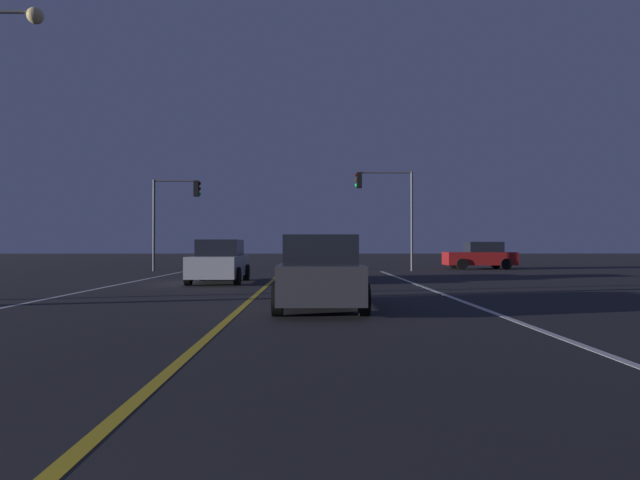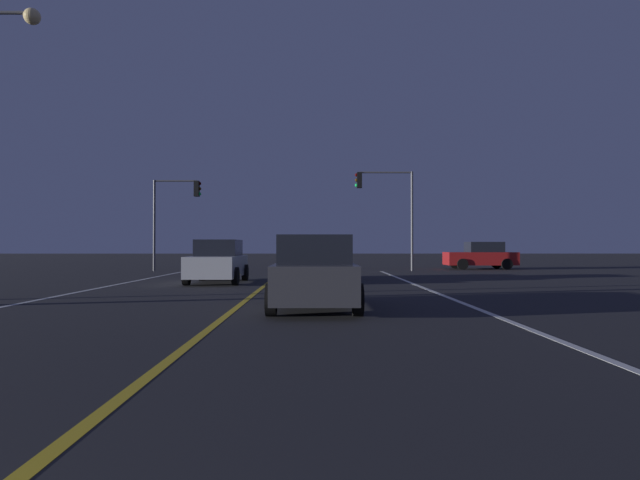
{
  "view_description": "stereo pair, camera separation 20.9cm",
  "coord_description": "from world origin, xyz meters",
  "px_view_note": "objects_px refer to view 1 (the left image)",
  "views": [
    {
      "loc": [
        1.66,
        0.78,
        1.46
      ],
      "look_at": [
        2.11,
        31.08,
        1.79
      ],
      "focal_mm": 29.99,
      "sensor_mm": 36.0,
      "label": 1
    },
    {
      "loc": [
        1.87,
        0.78,
        1.46
      ],
      "look_at": [
        2.11,
        31.08,
        1.79
      ],
      "focal_mm": 29.99,
      "sensor_mm": 36.0,
      "label": 2
    }
  ],
  "objects_px": {
    "car_oncoming": "(220,262)",
    "traffic_light_near_right": "(385,197)",
    "car_lead_same_lane": "(320,273)",
    "car_crossing_side": "(480,256)",
    "traffic_light_near_left": "(177,204)",
    "car_ahead_far": "(321,261)"
  },
  "relations": [
    {
      "from": "traffic_light_near_right",
      "to": "car_oncoming",
      "type": "bearing_deg",
      "value": 50.92
    },
    {
      "from": "car_oncoming",
      "to": "car_crossing_side",
      "type": "height_order",
      "value": "same"
    },
    {
      "from": "car_oncoming",
      "to": "car_crossing_side",
      "type": "bearing_deg",
      "value": 130.63
    },
    {
      "from": "car_lead_same_lane",
      "to": "traffic_light_near_right",
      "type": "bearing_deg",
      "value": -12.39
    },
    {
      "from": "traffic_light_near_right",
      "to": "traffic_light_near_left",
      "type": "bearing_deg",
      "value": 0.0
    },
    {
      "from": "car_oncoming",
      "to": "car_lead_same_lane",
      "type": "distance_m",
      "value": 9.52
    },
    {
      "from": "car_crossing_side",
      "to": "car_ahead_far",
      "type": "bearing_deg",
      "value": 45.87
    },
    {
      "from": "car_oncoming",
      "to": "car_lead_same_lane",
      "type": "bearing_deg",
      "value": 23.75
    },
    {
      "from": "car_oncoming",
      "to": "traffic_light_near_right",
      "type": "xyz_separation_m",
      "value": [
        7.88,
        9.7,
        3.45
      ]
    },
    {
      "from": "car_ahead_far",
      "to": "traffic_light_near_right",
      "type": "xyz_separation_m",
      "value": [
        3.84,
        7.99,
        3.45
      ]
    },
    {
      "from": "car_lead_same_lane",
      "to": "traffic_light_near_left",
      "type": "distance_m",
      "value": 20.31
    },
    {
      "from": "car_crossing_side",
      "to": "car_lead_same_lane",
      "type": "xyz_separation_m",
      "value": [
        -10.37,
        -20.9,
        0.0
      ]
    },
    {
      "from": "car_ahead_far",
      "to": "traffic_light_near_left",
      "type": "relative_size",
      "value": 0.82
    },
    {
      "from": "traffic_light_near_left",
      "to": "car_crossing_side",
      "type": "bearing_deg",
      "value": 7.7
    },
    {
      "from": "car_oncoming",
      "to": "traffic_light_near_right",
      "type": "distance_m",
      "value": 12.97
    },
    {
      "from": "traffic_light_near_left",
      "to": "car_ahead_far",
      "type": "bearing_deg",
      "value": -44.27
    },
    {
      "from": "car_lead_same_lane",
      "to": "traffic_light_near_left",
      "type": "bearing_deg",
      "value": 23.45
    },
    {
      "from": "traffic_light_near_right",
      "to": "car_ahead_far",
      "type": "bearing_deg",
      "value": 64.34
    },
    {
      "from": "traffic_light_near_right",
      "to": "traffic_light_near_left",
      "type": "relative_size",
      "value": 1.1
    },
    {
      "from": "car_oncoming",
      "to": "car_ahead_far",
      "type": "relative_size",
      "value": 1.0
    },
    {
      "from": "car_ahead_far",
      "to": "car_lead_same_lane",
      "type": "distance_m",
      "value": 10.43
    },
    {
      "from": "car_oncoming",
      "to": "car_ahead_far",
      "type": "distance_m",
      "value": 4.39
    }
  ]
}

